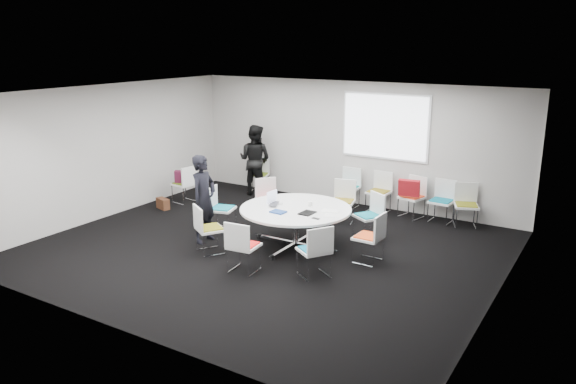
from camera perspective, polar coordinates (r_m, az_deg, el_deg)
The scene contains 31 objects.
room_shell at distance 9.84m, azimuth -1.74°, elevation 1.81°, with size 8.08×7.08×2.88m.
conference_table at distance 10.25m, azimuth 0.78°, elevation -2.78°, with size 2.03×2.03×0.73m.
projection_screen at distance 12.47m, azimuth 9.80°, elevation 6.55°, with size 1.90×0.03×1.35m, color white.
chair_ring_a at distance 9.68m, azimuth 8.20°, elevation -5.54°, with size 0.46×0.47×0.88m.
chair_ring_b at distance 10.80m, azimuth 8.18°, elevation -3.33°, with size 0.63×0.62×0.88m.
chair_ring_c at distance 11.69m, azimuth 5.58°, elevation -1.79°, with size 0.55×0.54×0.88m.
chair_ring_d at distance 11.76m, azimuth -1.98°, elevation -1.62°, with size 0.64×0.64×0.88m.
chair_ring_e at distance 11.23m, azimuth -6.73°, elevation -2.54°, with size 0.55×0.56×0.88m.
chair_ring_f at distance 10.10m, azimuth -7.98°, elevation -4.65°, with size 0.63×0.62×0.88m.
chair_ring_g at distance 9.23m, azimuth -4.54°, elevation -6.48°, with size 0.50×0.49×0.88m.
chair_ring_h at distance 9.03m, azimuth 2.69°, elevation -6.96°, with size 0.63×0.63×0.88m.
chair_back_a at distance 12.78m, azimuth 6.10°, elevation -0.32°, with size 0.47×0.46×0.88m.
chair_back_b at distance 12.52m, azimuth 9.18°, elevation -0.77°, with size 0.50×0.48×0.88m.
chair_back_c at distance 12.25m, azimuth 12.46°, elevation -1.29°, with size 0.56×0.55×0.88m.
chair_back_d at distance 12.09m, azimuth 15.28°, elevation -1.70°, with size 0.49×0.48×0.88m.
chair_back_e at distance 11.93m, azimuth 17.59°, elevation -2.10°, with size 0.59×0.59×0.88m.
chair_spare_left at distance 13.28m, azimuth -10.45°, elevation 0.10°, with size 0.51×0.52×0.88m.
chair_person_back at distance 13.93m, azimuth -2.98°, elevation 1.05°, with size 0.59×0.58×0.88m.
person_main at distance 10.53m, azimuth -8.56°, elevation -0.69°, with size 0.60×0.40×1.65m, color black.
person_back at distance 13.67m, azimuth -3.38°, elevation 3.27°, with size 0.83×0.65×1.72m, color black.
laptop at distance 10.35m, azimuth -1.15°, elevation -1.26°, with size 0.36×0.23×0.03m, color #333338.
laptop_lid at distance 10.44m, azimuth -1.65°, elevation -0.47°, with size 0.30×0.02×0.22m, color silver.
notebook_black at distance 9.86m, azimuth 1.96°, elevation -2.14°, with size 0.22×0.30×0.02m, color black.
tablet_folio at distance 9.91m, azimuth -1.00°, elevation -2.03°, with size 0.26×0.20×0.03m, color navy.
papers_right at distance 10.04m, azimuth 4.31°, elevation -1.91°, with size 0.30×0.21×0.00m, color white.
papers_front at distance 9.78m, azimuth 4.61°, elevation -2.38°, with size 0.30×0.21×0.00m, color white.
cup at distance 10.29m, azimuth 2.28°, elevation -1.21°, with size 0.08×0.08×0.09m, color white.
phone at distance 9.59m, azimuth 2.83°, elevation -2.70°, with size 0.14×0.07×0.01m, color black.
maroon_bag at distance 13.20m, azimuth -10.56°, elevation 1.55°, with size 0.40×0.14×0.28m, color #55162F.
brown_bag at distance 12.92m, azimuth -12.59°, elevation -1.16°, with size 0.36×0.16×0.24m, color #462616.
red_jacket at distance 11.94m, azimuth 12.19°, elevation 0.40°, with size 0.44×0.10×0.35m, color #A7141C.
Camera 1 is at (5.35, -8.01, 3.68)m, focal length 35.00 mm.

